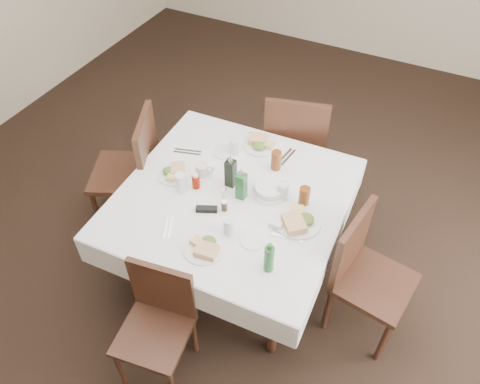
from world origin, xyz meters
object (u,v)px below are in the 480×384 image
at_px(water_e, 283,191).
at_px(oil_cruet_green, 241,185).
at_px(chair_west, 135,165).
at_px(ketchup_bottle, 196,181).
at_px(chair_north, 295,140).
at_px(chair_south, 158,317).
at_px(oil_cruet_dark, 231,172).
at_px(green_bottle, 269,258).
at_px(water_s, 229,227).
at_px(dining_table, 232,203).
at_px(bread_basket, 270,190).
at_px(coffee_mug, 202,171).
at_px(chair_east, 364,269).
at_px(water_w, 181,182).
at_px(water_n, 234,147).

relative_size(water_e, oil_cruet_green, 0.52).
relative_size(chair_west, ketchup_bottle, 8.81).
relative_size(chair_north, chair_west, 1.01).
xyz_separation_m(chair_south, chair_west, (-0.84, 0.97, 0.10)).
height_order(oil_cruet_dark, ketchup_bottle, oil_cruet_dark).
relative_size(oil_cruet_dark, green_bottle, 1.19).
distance_m(chair_north, green_bottle, 1.44).
distance_m(chair_west, water_s, 1.14).
height_order(dining_table, bread_basket, bread_basket).
relative_size(chair_south, water_e, 6.45).
relative_size(dining_table, oil_cruet_green, 5.98).
bearing_deg(water_e, coffee_mug, -175.20).
xyz_separation_m(water_s, oil_cruet_dark, (-0.19, 0.39, 0.05)).
xyz_separation_m(dining_table, ketchup_bottle, (-0.25, -0.04, 0.13)).
xyz_separation_m(chair_east, bread_basket, (-0.73, 0.15, 0.25)).
xyz_separation_m(water_e, green_bottle, (0.15, -0.56, 0.03)).
xyz_separation_m(water_e, oil_cruet_green, (-0.25, -0.11, 0.04)).
bearing_deg(water_e, oil_cruet_dark, -174.55).
bearing_deg(coffee_mug, dining_table, -16.27).
bearing_deg(oil_cruet_dark, water_w, -144.31).
relative_size(water_s, ketchup_bottle, 1.10).
bearing_deg(water_s, chair_west, 158.53).
height_order(water_n, water_w, water_w).
bearing_deg(oil_cruet_green, oil_cruet_dark, 147.52).
bearing_deg(chair_south, chair_north, 85.18).
bearing_deg(chair_south, water_e, 69.61).
bearing_deg(chair_east, bread_basket, 168.51).
distance_m(water_n, green_bottle, 1.04).
bearing_deg(water_s, water_e, 67.62).
bearing_deg(chair_west, oil_cruet_dark, -1.16).
relative_size(water_s, oil_cruet_green, 0.50).
distance_m(oil_cruet_green, coffee_mug, 0.34).
bearing_deg(green_bottle, chair_north, 104.80).
bearing_deg(chair_north, bread_basket, -81.53).
distance_m(water_w, oil_cruet_green, 0.41).
distance_m(chair_east, water_n, 1.23).
distance_m(bread_basket, ketchup_bottle, 0.50).
bearing_deg(dining_table, chair_east, -1.19).
bearing_deg(chair_south, oil_cruet_dark, 89.97).
bearing_deg(oil_cruet_green, water_w, -162.75).
bearing_deg(chair_east, coffee_mug, 175.36).
relative_size(bread_basket, green_bottle, 1.01).
height_order(chair_west, water_e, chair_west).
bearing_deg(water_n, chair_west, -158.65).
height_order(chair_south, water_n, water_n).
distance_m(chair_north, water_w, 1.15).
distance_m(oil_cruet_green, green_bottle, 0.60).
bearing_deg(chair_east, chair_north, 131.48).
bearing_deg(ketchup_bottle, water_n, 80.22).
distance_m(chair_west, green_bottle, 1.48).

